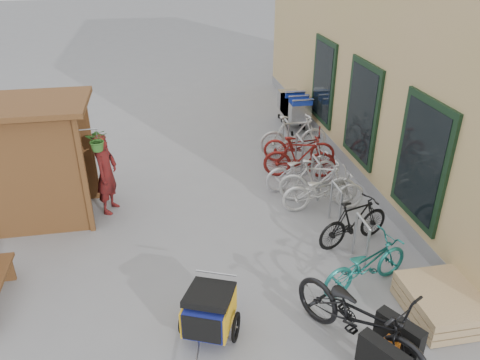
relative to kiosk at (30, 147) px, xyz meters
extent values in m
plane|color=gray|center=(3.28, -2.47, -1.55)|extent=(80.00, 80.00, 0.00)
cube|color=tan|center=(9.78, 2.03, 1.95)|extent=(6.00, 13.00, 7.00)
cube|color=gray|center=(6.86, 2.03, -1.40)|extent=(0.18, 13.00, 0.30)
cube|color=black|center=(6.75, -1.97, 0.05)|extent=(0.06, 1.50, 2.20)
cube|color=black|center=(6.72, -1.97, 0.05)|extent=(0.02, 1.25, 1.95)
cube|color=black|center=(6.75, 0.53, 0.05)|extent=(0.06, 1.50, 2.20)
cube|color=black|center=(6.72, 0.53, 0.05)|extent=(0.02, 1.25, 1.95)
cube|color=black|center=(6.75, 3.03, 0.05)|extent=(0.06, 1.50, 2.20)
cube|color=black|center=(6.72, 3.03, 0.05)|extent=(0.02, 1.25, 1.95)
cube|color=brown|center=(0.98, -0.62, -0.40)|extent=(0.09, 0.09, 2.30)
cube|color=brown|center=(0.98, 0.68, -0.40)|extent=(0.09, 0.09, 2.30)
cube|color=brown|center=(0.08, -0.59, -0.40)|extent=(1.80, 0.05, 2.30)
cube|color=brown|center=(0.08, 0.65, -0.40)|extent=(1.80, 0.05, 2.30)
cube|color=brown|center=(0.08, 0.03, 0.80)|extent=(2.15, 1.65, 0.10)
cube|color=brown|center=(-0.12, 0.03, -0.65)|extent=(1.30, 1.15, 0.04)
cube|color=brown|center=(-0.12, 0.03, -0.05)|extent=(1.30, 1.15, 0.04)
cylinder|color=#A5A8AD|center=(1.16, -0.62, 0.50)|extent=(0.36, 0.02, 0.02)
imported|color=#306724|center=(1.31, -0.62, 0.30)|extent=(0.38, 0.33, 0.42)
cylinder|color=#A5A8AD|center=(5.58, -2.72, -1.13)|extent=(0.05, 0.05, 0.84)
cylinder|color=#A5A8AD|center=(5.58, -2.22, -1.13)|extent=(0.05, 0.05, 0.84)
cylinder|color=#A5A8AD|center=(5.58, -2.47, -0.71)|extent=(0.05, 0.50, 0.05)
cylinder|color=#A5A8AD|center=(5.58, -1.52, -1.13)|extent=(0.05, 0.05, 0.84)
cylinder|color=#A5A8AD|center=(5.58, -1.02, -1.13)|extent=(0.05, 0.05, 0.84)
cylinder|color=#A5A8AD|center=(5.58, -1.27, -0.71)|extent=(0.05, 0.50, 0.05)
cylinder|color=#A5A8AD|center=(5.58, -0.32, -1.13)|extent=(0.05, 0.05, 0.84)
cylinder|color=#A5A8AD|center=(5.58, 0.18, -1.13)|extent=(0.05, 0.05, 0.84)
cylinder|color=#A5A8AD|center=(5.58, -0.07, -0.71)|extent=(0.05, 0.50, 0.05)
cylinder|color=#A5A8AD|center=(5.58, 0.88, -1.13)|extent=(0.05, 0.05, 0.84)
cylinder|color=#A5A8AD|center=(5.58, 1.38, -1.13)|extent=(0.05, 0.05, 0.84)
cylinder|color=#A5A8AD|center=(5.58, 1.13, -0.71)|extent=(0.05, 0.50, 0.05)
cylinder|color=#A5A8AD|center=(5.58, 2.08, -1.13)|extent=(0.05, 0.05, 0.84)
cylinder|color=#A5A8AD|center=(5.58, 2.58, -1.13)|extent=(0.05, 0.05, 0.84)
cylinder|color=#A5A8AD|center=(5.58, 2.33, -0.71)|extent=(0.05, 0.50, 0.05)
cube|color=tan|center=(6.28, -3.87, -1.48)|extent=(1.00, 1.20, 0.12)
cube|color=tan|center=(6.28, -3.87, -1.34)|extent=(1.00, 1.20, 0.12)
cube|color=tan|center=(6.28, -3.87, -1.20)|extent=(1.00, 1.20, 0.12)
cube|color=brown|center=(-0.32, -1.89, -1.36)|extent=(0.39, 0.06, 0.39)
cube|color=silver|center=(6.28, 3.67, -0.93)|extent=(0.57, 0.88, 0.54)
cube|color=#1C37B7|center=(6.28, 3.22, -0.56)|extent=(0.57, 0.04, 0.19)
cylinder|color=silver|center=(6.28, 3.19, -0.49)|extent=(0.60, 0.04, 0.04)
cylinder|color=black|center=(6.05, 3.30, -1.49)|extent=(0.04, 0.12, 0.12)
cube|color=silver|center=(6.28, 4.03, -0.93)|extent=(0.57, 0.88, 0.54)
cube|color=#1C37B7|center=(6.28, 3.58, -0.56)|extent=(0.57, 0.04, 0.19)
cylinder|color=silver|center=(6.28, 3.55, -0.49)|extent=(0.60, 0.04, 0.04)
cylinder|color=black|center=(6.05, 3.67, -1.49)|extent=(0.04, 0.12, 0.12)
cube|color=silver|center=(6.28, 4.39, -0.93)|extent=(0.57, 0.88, 0.54)
cube|color=#1C37B7|center=(6.28, 3.95, -0.56)|extent=(0.57, 0.04, 0.19)
cylinder|color=silver|center=(6.28, 3.92, -0.49)|extent=(0.60, 0.04, 0.04)
cylinder|color=black|center=(6.05, 4.03, -1.49)|extent=(0.04, 0.12, 0.12)
cube|color=navy|center=(2.86, -3.64, -1.13)|extent=(0.79, 0.89, 0.43)
cube|color=gold|center=(2.58, -3.53, -1.13)|extent=(0.30, 0.69, 0.43)
cube|color=gold|center=(3.13, -3.75, -1.13)|extent=(0.30, 0.69, 0.43)
cube|color=black|center=(2.71, -4.00, -1.10)|extent=(0.49, 0.22, 0.39)
cube|color=black|center=(2.88, -3.60, -0.87)|extent=(0.83, 0.88, 0.21)
torus|color=black|center=(2.51, -3.50, -1.36)|extent=(0.21, 0.41, 0.43)
torus|color=black|center=(3.21, -3.78, -1.36)|extent=(0.21, 0.41, 0.43)
cylinder|color=#B7B7BC|center=(2.62, -4.22, -1.36)|extent=(0.26, 0.59, 0.03)
cylinder|color=#B7B7BC|center=(3.01, -3.27, -0.79)|extent=(0.56, 0.25, 0.03)
imported|color=black|center=(4.78, -4.26, -0.99)|extent=(1.69, 2.22, 1.12)
cube|color=black|center=(4.83, -4.86, -1.10)|extent=(0.48, 0.65, 0.45)
cube|color=black|center=(5.21, -4.53, -1.10)|extent=(0.48, 0.65, 0.45)
cube|color=#D26013|center=(5.02, -4.70, -1.05)|extent=(0.19, 0.22, 0.12)
imported|color=maroon|center=(1.28, 0.09, -0.71)|extent=(0.59, 0.72, 1.68)
imported|color=#1E7873|center=(5.41, -3.06, -1.12)|extent=(1.74, 1.06, 0.86)
imported|color=black|center=(5.69, -1.90, -1.10)|extent=(1.57, 0.85, 0.91)
imported|color=silver|center=(5.55, -0.68, -1.11)|extent=(1.73, 0.70, 0.89)
imported|color=silver|center=(5.53, -0.38, -1.07)|extent=(1.68, 0.94, 0.97)
imported|color=silver|center=(5.39, 0.32, -1.10)|extent=(1.78, 0.87, 0.90)
imported|color=maroon|center=(5.50, 0.82, -1.05)|extent=(1.73, 0.85, 1.00)
imported|color=maroon|center=(5.71, 1.56, -1.10)|extent=(1.83, 1.16, 0.91)
imported|color=silver|center=(5.71, 2.09, -1.03)|extent=(1.75, 0.50, 1.05)
camera|label=1|loc=(2.40, -8.50, 3.46)|focal=35.00mm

